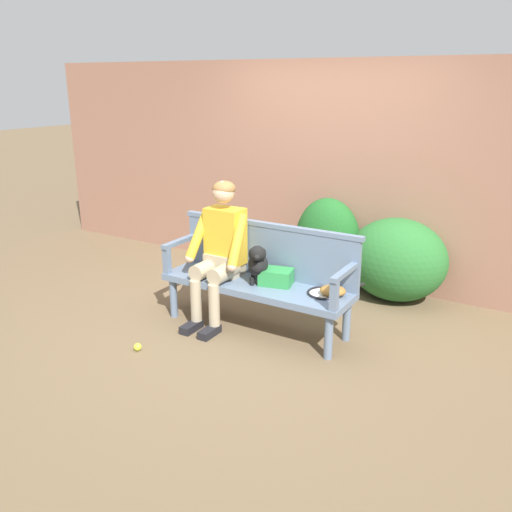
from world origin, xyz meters
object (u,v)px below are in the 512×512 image
at_px(tennis_racket, 327,292).
at_px(baseball_glove, 333,291).
at_px(garden_bench, 256,289).
at_px(dog_on_bench, 258,263).
at_px(tennis_ball, 138,347).
at_px(person_seated, 220,247).
at_px(sports_bag, 276,277).

height_order(tennis_racket, baseball_glove, baseball_glove).
distance_m(garden_bench, dog_on_bench, 0.24).
bearing_deg(dog_on_bench, tennis_racket, 8.55).
bearing_deg(tennis_ball, tennis_racket, 37.78).
relative_size(person_seated, tennis_racket, 2.33).
bearing_deg(tennis_racket, dog_on_bench, -171.45).
height_order(sports_bag, tennis_ball, sports_bag).
xyz_separation_m(baseball_glove, sports_bag, (-0.53, -0.01, 0.03)).
bearing_deg(tennis_ball, dog_on_bench, 54.11).
distance_m(person_seated, baseball_glove, 1.10).
height_order(baseball_glove, tennis_ball, baseball_glove).
bearing_deg(tennis_racket, sports_bag, -175.84).
bearing_deg(dog_on_bench, sports_bag, 21.39).
distance_m(person_seated, sports_bag, 0.58).
xyz_separation_m(tennis_racket, tennis_ball, (-1.26, -0.98, -0.41)).
height_order(garden_bench, sports_bag, sports_bag).
xyz_separation_m(dog_on_bench, sports_bag, (0.15, 0.06, -0.12)).
relative_size(dog_on_bench, baseball_glove, 1.70).
relative_size(person_seated, dog_on_bench, 3.50).
relative_size(garden_bench, dog_on_bench, 4.68).
bearing_deg(baseball_glove, garden_bench, 170.72).
xyz_separation_m(dog_on_bench, tennis_ball, (-0.64, -0.89, -0.59)).
bearing_deg(dog_on_bench, person_seated, -178.59).
distance_m(dog_on_bench, sports_bag, 0.20).
distance_m(tennis_racket, baseball_glove, 0.08).
bearing_deg(garden_bench, tennis_ball, -124.91).
distance_m(dog_on_bench, tennis_ball, 1.24).
relative_size(garden_bench, person_seated, 1.34).
bearing_deg(garden_bench, tennis_racket, 8.02).
bearing_deg(tennis_ball, garden_bench, 55.09).
distance_m(garden_bench, baseball_glove, 0.72).
relative_size(baseball_glove, tennis_ball, 3.33).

